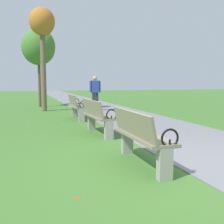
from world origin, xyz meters
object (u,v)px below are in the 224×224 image
park_bench_2 (97,116)px  tree_2 (38,47)px  park_bench_1 (140,136)px  park_bench_3 (76,106)px  pedestrian_walking (95,91)px  tree_1 (42,27)px

park_bench_2 → tree_2: bearing=96.7°
park_bench_1 → tree_2: tree_2 is taller
park_bench_3 → pedestrian_walking: size_ratio=0.99×
park_bench_3 → tree_2: tree_2 is taller
park_bench_1 → pedestrian_walking: 8.42m
park_bench_1 → pedestrian_walking: (1.35, 8.30, 0.44)m
park_bench_1 → tree_2: 11.72m
park_bench_3 → pedestrian_walking: 2.91m
park_bench_2 → pedestrian_walking: pedestrian_walking is taller
park_bench_2 → tree_2: tree_2 is taller
park_bench_2 → tree_2: size_ratio=0.38×
tree_1 → park_bench_3: bearing=-74.1°
tree_2 → park_bench_2: bearing=-83.3°
park_bench_3 → tree_1: (-0.93, 3.26, 3.37)m
park_bench_1 → pedestrian_walking: pedestrian_walking is taller
park_bench_2 → pedestrian_walking: (1.35, 5.56, 0.44)m
tree_2 → pedestrian_walking: tree_2 is taller
park_bench_2 → tree_2: 9.09m
park_bench_3 → pedestrian_walking: (1.35, 2.54, 0.44)m
park_bench_1 → tree_1: bearing=95.9°
tree_1 → pedestrian_walking: size_ratio=2.92×
park_bench_3 → tree_2: 6.31m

